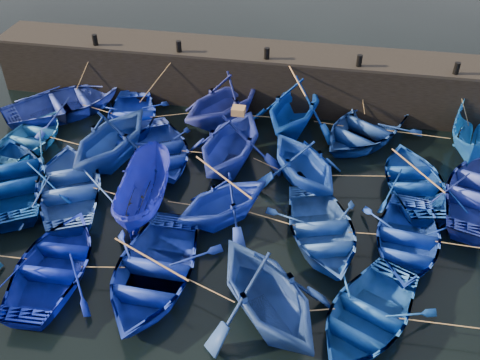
% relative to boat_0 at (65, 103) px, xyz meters
% --- Properties ---
extents(ground, '(120.00, 120.00, 0.00)m').
position_rel_boat_0_xyz_m(ground, '(9.05, -7.61, -0.56)').
color(ground, black).
rests_on(ground, ground).
extents(quay_wall, '(26.00, 2.50, 2.50)m').
position_rel_boat_0_xyz_m(quay_wall, '(9.05, 2.89, 0.69)').
color(quay_wall, black).
rests_on(quay_wall, ground).
extents(quay_top, '(26.00, 2.50, 0.12)m').
position_rel_boat_0_xyz_m(quay_top, '(9.05, 2.89, 2.00)').
color(quay_top, black).
rests_on(quay_top, quay_wall).
extents(bollard_0, '(0.24, 0.24, 0.50)m').
position_rel_boat_0_xyz_m(bollard_0, '(1.05, 1.99, 2.31)').
color(bollard_0, black).
rests_on(bollard_0, quay_top).
extents(bollard_1, '(0.24, 0.24, 0.50)m').
position_rel_boat_0_xyz_m(bollard_1, '(5.05, 1.99, 2.31)').
color(bollard_1, black).
rests_on(bollard_1, quay_top).
extents(bollard_2, '(0.24, 0.24, 0.50)m').
position_rel_boat_0_xyz_m(bollard_2, '(9.05, 1.99, 2.31)').
color(bollard_2, black).
rests_on(bollard_2, quay_top).
extents(bollard_3, '(0.24, 0.24, 0.50)m').
position_rel_boat_0_xyz_m(bollard_3, '(13.05, 1.99, 2.31)').
color(bollard_3, black).
rests_on(bollard_3, quay_top).
extents(bollard_4, '(0.24, 0.24, 0.50)m').
position_rel_boat_0_xyz_m(bollard_4, '(17.05, 1.99, 2.31)').
color(bollard_4, black).
rests_on(bollard_4, quay_top).
extents(boat_0, '(6.64, 6.54, 1.13)m').
position_rel_boat_0_xyz_m(boat_0, '(0.00, 0.00, 0.00)').
color(boat_0, '#22359A').
rests_on(boat_0, ground).
extents(boat_1, '(4.44, 5.34, 0.96)m').
position_rel_boat_0_xyz_m(boat_1, '(3.37, -0.49, -0.09)').
color(boat_1, '#122ED3').
rests_on(boat_1, ground).
extents(boat_2, '(5.88, 6.08, 2.45)m').
position_rel_boat_0_xyz_m(boat_2, '(7.40, 0.44, 0.66)').
color(boat_2, navy).
rests_on(boat_2, ground).
extents(boat_3, '(5.01, 5.49, 2.47)m').
position_rel_boat_0_xyz_m(boat_3, '(10.52, 0.51, 0.67)').
color(boat_3, '#063197').
rests_on(boat_3, ground).
extents(boat_4, '(6.02, 6.47, 1.09)m').
position_rel_boat_0_xyz_m(boat_4, '(13.60, 0.34, -0.02)').
color(boat_4, navy).
rests_on(boat_4, ground).
extents(boat_5, '(2.92, 5.07, 1.85)m').
position_rel_boat_0_xyz_m(boat_5, '(18.02, 0.17, 0.36)').
color(boat_5, '#1457B6').
rests_on(boat_5, ground).
extents(boat_6, '(3.50, 4.54, 0.87)m').
position_rel_boat_0_xyz_m(boat_6, '(-0.25, -2.80, -0.13)').
color(boat_6, '#1D5CA8').
rests_on(boat_6, ground).
extents(boat_7, '(5.02, 5.48, 2.44)m').
position_rel_boat_0_xyz_m(boat_7, '(3.61, -3.24, 0.66)').
color(boat_7, navy).
rests_on(boat_7, ground).
extents(boat_8, '(5.22, 5.69, 0.96)m').
position_rel_boat_0_xyz_m(boat_8, '(5.45, -2.76, -0.08)').
color(boat_8, '#1A329E').
rests_on(boat_8, ground).
extents(boat_9, '(4.88, 5.41, 2.51)m').
position_rel_boat_0_xyz_m(boat_9, '(8.37, -2.73, 0.69)').
color(boat_9, navy).
rests_on(boat_9, ground).
extents(boat_10, '(5.30, 5.45, 2.18)m').
position_rel_boat_0_xyz_m(boat_10, '(11.28, -3.33, 0.53)').
color(boat_10, '#133AAC').
rests_on(boat_10, ground).
extents(boat_11, '(4.05, 5.11, 0.95)m').
position_rel_boat_0_xyz_m(boat_11, '(15.46, -2.95, -0.09)').
color(boat_11, navy).
rests_on(boat_11, ground).
extents(boat_13, '(6.04, 6.57, 1.11)m').
position_rel_boat_0_xyz_m(boat_13, '(0.60, -5.70, -0.01)').
color(boat_13, navy).
rests_on(boat_13, ground).
extents(boat_14, '(5.53, 6.22, 1.07)m').
position_rel_boat_0_xyz_m(boat_14, '(2.85, -5.66, -0.03)').
color(boat_14, blue).
rests_on(boat_14, ground).
extents(boat_15, '(1.92, 4.42, 1.67)m').
position_rel_boat_0_xyz_m(boat_15, '(5.81, -5.93, 0.27)').
color(boat_15, '#1721A2').
rests_on(boat_15, ground).
extents(boat_16, '(4.86, 4.87, 1.95)m').
position_rel_boat_0_xyz_m(boat_16, '(8.75, -5.96, 0.41)').
color(boat_16, '#1932BD').
rests_on(boat_16, ground).
extents(boat_17, '(4.58, 5.44, 0.96)m').
position_rel_boat_0_xyz_m(boat_17, '(12.18, -6.35, -0.08)').
color(boat_17, '#214BA1').
rests_on(boat_17, ground).
extents(boat_18, '(3.70, 4.83, 0.93)m').
position_rel_boat_0_xyz_m(boat_18, '(14.99, -6.27, -0.10)').
color(boat_18, '#0F2F98').
rests_on(boat_18, ground).
extents(boat_21, '(3.57, 4.85, 0.98)m').
position_rel_boat_0_xyz_m(boat_21, '(4.10, -9.46, -0.08)').
color(boat_21, '#04138A').
rests_on(boat_21, ground).
extents(boat_22, '(3.80, 5.25, 1.07)m').
position_rel_boat_0_xyz_m(boat_22, '(7.21, -9.23, -0.03)').
color(boat_22, navy).
rests_on(boat_22, ground).
extents(boat_23, '(6.01, 6.10, 2.43)m').
position_rel_boat_0_xyz_m(boat_23, '(10.83, -9.94, 0.65)').
color(boat_23, navy).
rests_on(boat_23, ground).
extents(boat_24, '(4.83, 5.44, 0.93)m').
position_rel_boat_0_xyz_m(boat_24, '(13.68, -9.65, -0.10)').
color(boat_24, '#10439E').
rests_on(boat_24, ground).
extents(wooden_crate, '(0.49, 0.45, 0.28)m').
position_rel_boat_0_xyz_m(wooden_crate, '(8.67, -2.73, 2.08)').
color(wooden_crate, olive).
rests_on(wooden_crate, boat_9).
extents(mooring_ropes, '(18.06, 11.87, 2.10)m').
position_rel_boat_0_xyz_m(mooring_ropes, '(9.20, -2.69, 0.30)').
color(mooring_ropes, tan).
rests_on(mooring_ropes, ground).
extents(loose_oars, '(10.51, 11.82, 1.57)m').
position_rel_boat_0_xyz_m(loose_oars, '(10.49, -4.41, 1.08)').
color(loose_oars, '#99724C').
rests_on(loose_oars, ground).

